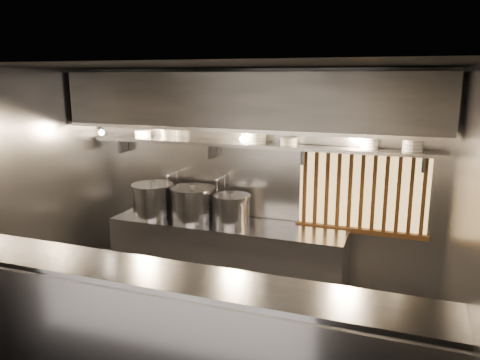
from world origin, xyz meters
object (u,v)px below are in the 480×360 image
Objects in this scene: heat_lamp at (100,128)px; pendant_bulb at (243,139)px; stock_pot_mid at (153,200)px; stock_pot_right at (232,209)px; stock_pot_left at (193,203)px.

pendant_bulb is at bearing 11.00° from heat_lamp.
pendant_bulb is 0.30× the size of stock_pot_mid.
heat_lamp is 1.87× the size of pendant_bulb.
stock_pot_right is at bearing 10.21° from heat_lamp.
stock_pot_mid reaches higher than stock_pot_right.
heat_lamp is 1.51m from stock_pot_left.
stock_pot_mid is at bearing -175.68° from pendant_bulb.
stock_pot_mid is at bearing 24.42° from heat_lamp.
heat_lamp is 1.14m from stock_pot_mid.
heat_lamp is 0.56× the size of stock_pot_mid.
stock_pot_right is (1.10, 0.04, -0.03)m from stock_pot_mid.
stock_pot_left is at bearing 14.12° from heat_lamp.
pendant_bulb reaches higher than stock_pot_right.
stock_pot_right is at bearing 2.27° from stock_pot_mid.
stock_pot_mid is 1.07× the size of stock_pot_right.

